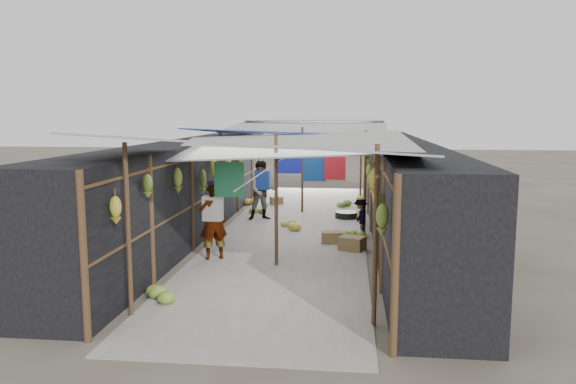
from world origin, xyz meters
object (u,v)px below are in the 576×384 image
at_px(crate_near, 332,238).
at_px(vendor_seated, 360,217).
at_px(black_basin, 346,215).
at_px(vendor_elderly, 213,222).
at_px(shopper_blue, 262,191).

relative_size(crate_near, vendor_seated, 0.50).
xyz_separation_m(black_basin, vendor_seated, (0.35, -2.31, 0.37)).
xyz_separation_m(vendor_elderly, vendor_seated, (3.05, 2.57, -0.32)).
bearing_deg(vendor_elderly, crate_near, -172.21).
bearing_deg(vendor_seated, vendor_elderly, -59.14).
bearing_deg(crate_near, vendor_seated, 47.53).
relative_size(vendor_elderly, shopper_blue, 0.95).
bearing_deg(shopper_blue, vendor_elderly, -113.06).
height_order(black_basin, vendor_elderly, vendor_elderly).
relative_size(vendor_elderly, vendor_seated, 1.68).
xyz_separation_m(black_basin, shopper_blue, (-2.37, -0.44, 0.74)).
bearing_deg(black_basin, shopper_blue, -169.38).
bearing_deg(shopper_blue, vendor_seated, -53.28).
xyz_separation_m(crate_near, vendor_elderly, (-2.38, -1.73, 0.65)).
xyz_separation_m(crate_near, vendor_seated, (0.67, 0.84, 0.33)).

